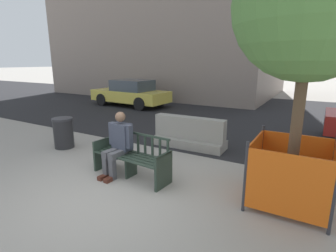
# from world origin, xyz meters

# --- Properties ---
(ground_plane) EXTENTS (200.00, 200.00, 0.00)m
(ground_plane) POSITION_xyz_m (0.00, 0.00, 0.00)
(ground_plane) COLOR gray
(street_asphalt) EXTENTS (120.00, 12.00, 0.01)m
(street_asphalt) POSITION_xyz_m (0.00, 8.70, 0.00)
(street_asphalt) COLOR black
(street_asphalt) RESTS_ON ground
(street_bench) EXTENTS (1.72, 0.65, 0.88)m
(street_bench) POSITION_xyz_m (-0.06, 0.91, 0.40)
(street_bench) COLOR #28382D
(street_bench) RESTS_ON ground
(seated_person) EXTENTS (0.59, 0.74, 1.31)m
(seated_person) POSITION_xyz_m (-0.35, 0.87, 0.69)
(seated_person) COLOR #383D4C
(seated_person) RESTS_ON ground
(jersey_barrier_centre) EXTENTS (2.01, 0.72, 0.84)m
(jersey_barrier_centre) POSITION_xyz_m (0.12, 3.24, 0.34)
(jersey_barrier_centre) COLOR gray
(jersey_barrier_centre) RESTS_ON ground
(street_tree) EXTENTS (2.18, 2.18, 4.18)m
(street_tree) POSITION_xyz_m (2.85, 1.35, 3.07)
(street_tree) COLOR brown
(street_tree) RESTS_ON ground
(construction_fence) EXTENTS (1.22, 1.22, 1.15)m
(construction_fence) POSITION_xyz_m (2.85, 1.35, 0.57)
(construction_fence) COLOR #2D2D33
(construction_fence) RESTS_ON ground
(car_taxi_near) EXTENTS (4.27, 1.99, 1.37)m
(car_taxi_near) POSITION_xyz_m (-5.52, 7.86, 0.67)
(car_taxi_near) COLOR #DBC64C
(car_taxi_near) RESTS_ON ground
(trash_bin) EXTENTS (0.54, 0.54, 0.83)m
(trash_bin) POSITION_xyz_m (-2.81, 1.45, 0.42)
(trash_bin) COLOR #232326
(trash_bin) RESTS_ON ground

